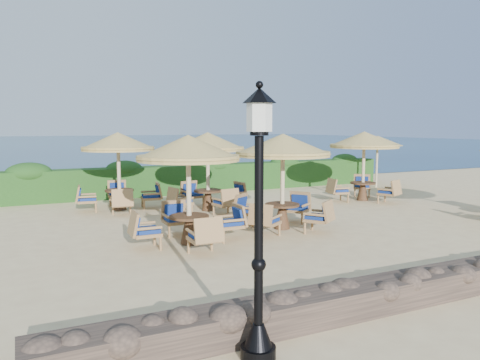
% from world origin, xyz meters
% --- Properties ---
extents(ground, '(120.00, 120.00, 0.00)m').
position_xyz_m(ground, '(0.00, 0.00, 0.00)').
color(ground, beige).
rests_on(ground, ground).
extents(sea, '(160.00, 160.00, 0.00)m').
position_xyz_m(sea, '(0.00, 70.00, 0.00)').
color(sea, '#0C2B4F').
rests_on(sea, ground).
extents(hedge, '(18.00, 0.90, 1.20)m').
position_xyz_m(hedge, '(0.00, 7.20, 0.60)').
color(hedge, '#183E14').
rests_on(hedge, ground).
extents(stone_wall, '(15.00, 0.65, 0.44)m').
position_xyz_m(stone_wall, '(0.00, -6.20, 0.22)').
color(stone_wall, brown).
rests_on(stone_wall, ground).
extents(lamp_post, '(0.44, 0.44, 3.31)m').
position_xyz_m(lamp_post, '(-4.80, -6.80, 1.55)').
color(lamp_post, black).
rests_on(lamp_post, ground).
extents(extra_parasol, '(2.30, 2.30, 2.41)m').
position_xyz_m(extra_parasol, '(7.80, 5.20, 2.17)').
color(extra_parasol, beige).
rests_on(extra_parasol, ground).
extents(cafe_set_0, '(2.81, 2.81, 2.65)m').
position_xyz_m(cafe_set_0, '(-3.68, -1.08, 1.73)').
color(cafe_set_0, beige).
rests_on(cafe_set_0, ground).
extents(cafe_set_1, '(2.69, 2.69, 2.65)m').
position_xyz_m(cafe_set_1, '(-0.76, -0.59, 1.78)').
color(cafe_set_1, beige).
rests_on(cafe_set_1, ground).
extents(cafe_set_3, '(2.87, 2.87, 2.65)m').
position_xyz_m(cafe_set_3, '(-4.27, 4.35, 1.72)').
color(cafe_set_3, beige).
rests_on(cafe_set_3, ground).
extents(cafe_set_4, '(2.88, 2.88, 2.65)m').
position_xyz_m(cafe_set_4, '(-1.58, 2.94, 1.73)').
color(cafe_set_4, beige).
rests_on(cafe_set_4, ground).
extents(cafe_set_5, '(2.75, 2.74, 2.65)m').
position_xyz_m(cafe_set_5, '(4.60, 2.38, 1.87)').
color(cafe_set_5, beige).
rests_on(cafe_set_5, ground).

